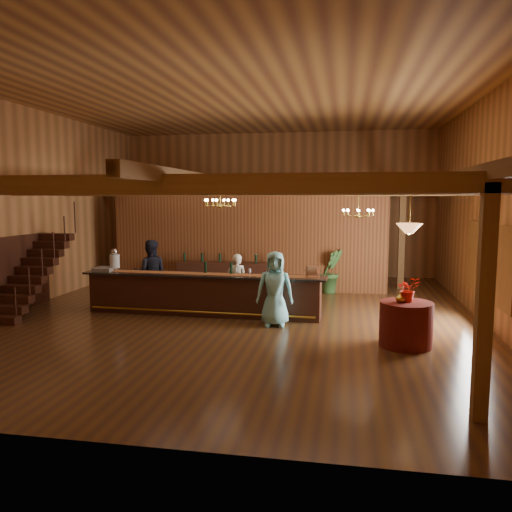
% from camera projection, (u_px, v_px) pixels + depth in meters
% --- Properties ---
extents(floor, '(14.00, 14.00, 0.00)m').
position_uv_depth(floor, '(239.00, 314.00, 12.95)').
color(floor, '#452A19').
rests_on(floor, ground).
extents(ceiling, '(14.00, 14.00, 0.00)m').
position_uv_depth(ceiling, '(239.00, 96.00, 12.31)').
color(ceiling, '#AF793A').
rests_on(ceiling, wall_back).
extents(wall_back, '(12.00, 0.10, 5.50)m').
position_uv_depth(wall_back, '(277.00, 204.00, 19.47)').
color(wall_back, '#AF703E').
rests_on(wall_back, floor).
extents(wall_front, '(12.00, 0.10, 5.50)m').
position_uv_depth(wall_front, '(113.00, 220.00, 5.78)').
color(wall_front, '#AF703E').
rests_on(wall_front, floor).
extents(wall_left, '(0.10, 14.00, 5.50)m').
position_uv_depth(wall_left, '(25.00, 207.00, 13.68)').
color(wall_left, '#AF703E').
rests_on(wall_left, floor).
extents(wall_right, '(0.10, 14.00, 5.50)m').
position_uv_depth(wall_right, '(491.00, 209.00, 11.58)').
color(wall_right, '#AF703E').
rests_on(wall_right, floor).
extents(beam_grid, '(11.90, 13.90, 0.39)m').
position_uv_depth(beam_grid, '(243.00, 189.00, 13.07)').
color(beam_grid, brown).
rests_on(beam_grid, wall_left).
extents(support_posts, '(9.20, 10.20, 3.20)m').
position_uv_depth(support_posts, '(235.00, 255.00, 12.27)').
color(support_posts, brown).
rests_on(support_posts, floor).
extents(partition_wall, '(9.00, 0.18, 3.10)m').
position_uv_depth(partition_wall, '(247.00, 243.00, 16.28)').
color(partition_wall, brown).
rests_on(partition_wall, floor).
extents(window_right_front, '(0.12, 1.05, 1.75)m').
position_uv_depth(window_right_front, '(508.00, 270.00, 10.16)').
color(window_right_front, white).
rests_on(window_right_front, wall_right).
extents(window_right_back, '(0.12, 1.05, 1.75)m').
position_uv_depth(window_right_back, '(475.00, 255.00, 12.70)').
color(window_right_back, white).
rests_on(window_right_back, wall_right).
extents(staircase, '(1.00, 2.80, 2.00)m').
position_uv_depth(staircase, '(30.00, 275.00, 13.06)').
color(staircase, '#381A12').
rests_on(staircase, floor).
extents(backroom_boxes, '(4.10, 0.60, 1.10)m').
position_uv_depth(backroom_boxes, '(263.00, 266.00, 18.31)').
color(backroom_boxes, '#381A12').
rests_on(backroom_boxes, floor).
extents(tasting_bar, '(6.37, 0.99, 1.07)m').
position_uv_depth(tasting_bar, '(203.00, 294.00, 12.87)').
color(tasting_bar, '#381A12').
rests_on(tasting_bar, floor).
extents(beverage_dispenser, '(0.26, 0.26, 0.60)m').
position_uv_depth(beverage_dispenser, '(115.00, 260.00, 13.32)').
color(beverage_dispenser, silver).
rests_on(beverage_dispenser, tasting_bar).
extents(glass_rack_tray, '(0.50, 0.50, 0.10)m').
position_uv_depth(glass_rack_tray, '(105.00, 269.00, 13.30)').
color(glass_rack_tray, gray).
rests_on(glass_rack_tray, tasting_bar).
extents(raffle_drum, '(0.34, 0.24, 0.30)m').
position_uv_depth(raffle_drum, '(313.00, 271.00, 12.16)').
color(raffle_drum, '#985A37').
rests_on(raffle_drum, tasting_bar).
extents(bar_bottle_0, '(0.07, 0.07, 0.30)m').
position_uv_depth(bar_bottle_0, '(205.00, 268.00, 12.90)').
color(bar_bottle_0, black).
rests_on(bar_bottle_0, tasting_bar).
extents(bar_bottle_1, '(0.07, 0.07, 0.30)m').
position_uv_depth(bar_bottle_1, '(231.00, 268.00, 12.76)').
color(bar_bottle_1, black).
rests_on(bar_bottle_1, tasting_bar).
extents(backbar_shelf, '(3.38, 0.68, 0.95)m').
position_uv_depth(backbar_shelf, '(229.00, 277.00, 16.08)').
color(backbar_shelf, '#381A12').
rests_on(backbar_shelf, floor).
extents(round_table, '(1.06, 1.06, 0.91)m').
position_uv_depth(round_table, '(406.00, 324.00, 10.10)').
color(round_table, '#59150F').
rests_on(round_table, floor).
extents(chandelier_left, '(0.80, 0.80, 0.46)m').
position_uv_depth(chandelier_left, '(220.00, 202.00, 12.58)').
color(chandelier_left, gold).
rests_on(chandelier_left, beam_grid).
extents(chandelier_right, '(0.80, 0.80, 0.73)m').
position_uv_depth(chandelier_right, '(358.00, 212.00, 13.20)').
color(chandelier_right, gold).
rests_on(chandelier_right, beam_grid).
extents(pendant_lamp, '(0.52, 0.52, 0.90)m').
position_uv_depth(pendant_lamp, '(409.00, 228.00, 9.87)').
color(pendant_lamp, gold).
rests_on(pendant_lamp, beam_grid).
extents(bartender, '(0.58, 0.41, 1.52)m').
position_uv_depth(bartender, '(237.00, 282.00, 13.39)').
color(bartender, white).
rests_on(bartender, floor).
extents(staff_second, '(1.08, 0.95, 1.86)m').
position_uv_depth(staff_second, '(150.00, 273.00, 13.83)').
color(staff_second, black).
rests_on(staff_second, floor).
extents(guest, '(0.90, 0.62, 1.77)m').
position_uv_depth(guest, '(275.00, 289.00, 11.69)').
color(guest, '#85E2E9').
rests_on(guest, floor).
extents(floor_plant, '(0.90, 0.79, 1.40)m').
position_uv_depth(floor_plant, '(331.00, 271.00, 15.78)').
color(floor_plant, '#35622A').
rests_on(floor_plant, floor).
extents(table_flowers, '(0.58, 0.54, 0.51)m').
position_uv_depth(table_flowers, '(408.00, 289.00, 10.06)').
color(table_flowers, red).
rests_on(table_flowers, round_table).
extents(table_vase, '(0.19, 0.19, 0.33)m').
position_uv_depth(table_vase, '(400.00, 294.00, 9.99)').
color(table_vase, gold).
rests_on(table_vase, round_table).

